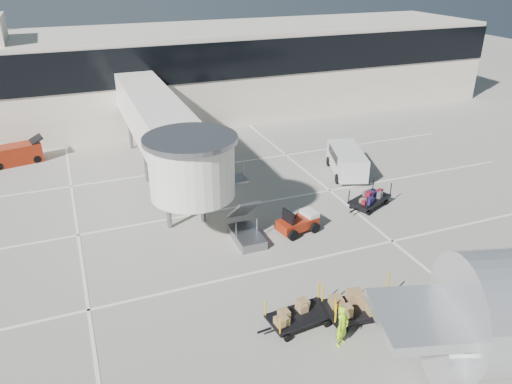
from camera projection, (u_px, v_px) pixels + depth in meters
ground at (311, 286)px, 23.66m from camera, size 140.00×140.00×0.00m
lane_markings at (234, 205)px, 31.28m from camera, size 40.00×30.00×0.02m
terminal at (164, 73)px, 46.93m from camera, size 64.00×12.11×15.20m
jet_bridge at (166, 132)px, 30.81m from camera, size 5.70×20.40×6.03m
baggage_tug at (298, 223)px, 28.08m from camera, size 2.50×1.88×1.52m
suitcase_cart at (370, 199)px, 30.89m from camera, size 3.48×2.45×1.37m
box_cart_near at (366, 305)px, 21.36m from camera, size 4.04×1.99×1.55m
box_cart_far at (301, 316)px, 20.93m from camera, size 3.44×1.63×1.33m
ground_worker at (342, 326)px, 19.74m from camera, size 0.79×0.70×1.83m
minivan at (347, 159)px, 35.40m from camera, size 3.34×5.17×1.82m
belt_loader at (16, 154)px, 37.24m from camera, size 4.07×2.23×1.86m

